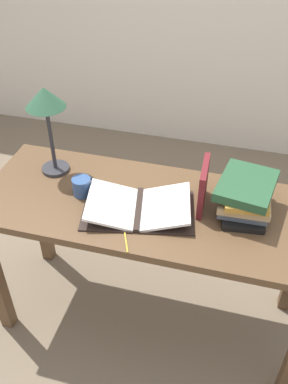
{
  "coord_description": "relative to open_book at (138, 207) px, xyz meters",
  "views": [
    {
      "loc": [
        0.34,
        -1.36,
        1.96
      ],
      "look_at": [
        -0.02,
        -0.02,
        0.86
      ],
      "focal_mm": 40.0,
      "sensor_mm": 36.0,
      "label": 1
    }
  ],
  "objects": [
    {
      "name": "reading_desk",
      "position": [
        0.04,
        0.06,
        -0.14
      ],
      "size": [
        1.5,
        0.59,
        0.78
      ],
      "color": "brown",
      "rests_on": "ground_plane"
    },
    {
      "name": "book_stack_tall",
      "position": [
        0.42,
        0.12,
        0.06
      ],
      "size": [
        0.25,
        0.3,
        0.15
      ],
      "color": "black",
      "rests_on": "reading_desk"
    },
    {
      "name": "pencil",
      "position": [
        -0.0,
        -0.17,
        -0.02
      ],
      "size": [
        0.06,
        0.14,
        0.01
      ],
      "rotation": [
        0.0,
        0.0,
        0.4
      ],
      "color": "gold",
      "rests_on": "reading_desk"
    },
    {
      "name": "book_standing_upright",
      "position": [
        0.25,
        0.11,
        0.08
      ],
      "size": [
        0.03,
        0.2,
        0.2
      ],
      "rotation": [
        0.0,
        0.0,
        0.05
      ],
      "color": "maroon",
      "rests_on": "reading_desk"
    },
    {
      "name": "reading_lamp",
      "position": [
        -0.46,
        0.18,
        0.32
      ],
      "size": [
        0.17,
        0.17,
        0.42
      ],
      "color": "#2D2D33",
      "rests_on": "reading_desk"
    },
    {
      "name": "open_book",
      "position": [
        0.0,
        0.0,
        0.0
      ],
      "size": [
        0.51,
        0.36,
        0.06
      ],
      "rotation": [
        0.0,
        0.0,
        0.2
      ],
      "color": "black",
      "rests_on": "reading_desk"
    },
    {
      "name": "ground_plane",
      "position": [
        0.04,
        0.06,
        -0.8
      ],
      "size": [
        12.0,
        12.0,
        0.0
      ],
      "primitive_type": "plane",
      "color": "#70604C"
    },
    {
      "name": "coffee_mug",
      "position": [
        -0.27,
        0.05,
        0.02
      ],
      "size": [
        0.08,
        0.11,
        0.08
      ],
      "rotation": [
        0.0,
        0.0,
        1.17
      ],
      "color": "#335184",
      "rests_on": "reading_desk"
    }
  ]
}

